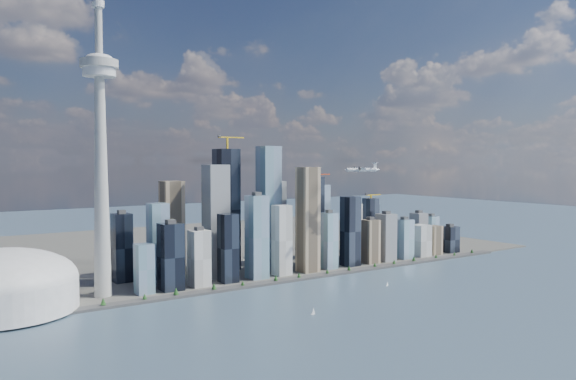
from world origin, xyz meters
TOP-DOWN VIEW (x-y plane):
  - ground at (0.00, 0.00)m, footprint 4000.00×4000.00m
  - seawall at (0.00, 250.00)m, footprint 1100.00×22.00m
  - land at (0.00, 700.00)m, footprint 1400.00×900.00m
  - shoreline_trees at (0.00, 250.00)m, footprint 960.53×7.20m
  - skyscraper_cluster at (59.62, 336.82)m, footprint 736.00×142.00m
  - needle_tower at (-300.00, 310.00)m, footprint 56.00×56.00m
  - dome_stadium at (-440.00, 300.00)m, footprint 200.00×200.00m
  - airplane at (145.56, 222.79)m, footprint 68.30×61.01m
  - sailboat_west at (-87.50, 56.78)m, footprint 7.44×2.87m
  - sailboat_east at (118.61, 126.82)m, footprint 6.25×3.05m

SIDE VIEW (x-z plane):
  - ground at x=0.00m, z-range 0.00..0.00m
  - land at x=0.00m, z-range 0.00..3.00m
  - seawall at x=0.00m, z-range 0.00..4.00m
  - sailboat_east at x=118.61m, z-range -1.56..7.12m
  - sailboat_west at x=-87.50m, z-range -1.84..8.43m
  - shoreline_trees at x=0.00m, z-range 4.38..13.18m
  - dome_stadium at x=-440.00m, z-range -3.56..82.44m
  - skyscraper_cluster at x=59.62m, z-range -48.46..206.69m
  - airplane at x=145.56m, z-range 185.85..202.86m
  - needle_tower at x=-300.00m, z-range -39.41..511.09m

